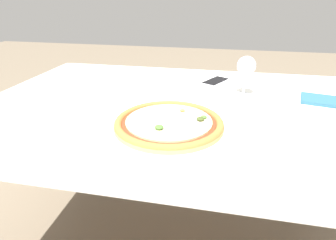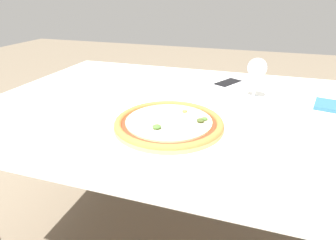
{
  "view_description": "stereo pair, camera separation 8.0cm",
  "coord_description": "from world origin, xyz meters",
  "px_view_note": "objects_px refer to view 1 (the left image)",
  "views": [
    {
      "loc": [
        0.14,
        -0.9,
        1.08
      ],
      "look_at": [
        -0.0,
        -0.2,
        0.75
      ],
      "focal_mm": 30.0,
      "sensor_mm": 36.0,
      "label": 1
    },
    {
      "loc": [
        0.22,
        -0.88,
        1.08
      ],
      "look_at": [
        -0.0,
        -0.2,
        0.75
      ],
      "focal_mm": 30.0,
      "sensor_mm": 36.0,
      "label": 2
    }
  ],
  "objects_px": {
    "dining_table": "(179,125)",
    "fork": "(55,104)",
    "wine_glass_far_left": "(246,67)",
    "cell_phone": "(216,82)",
    "pizza_plate": "(168,124)"
  },
  "relations": [
    {
      "from": "pizza_plate",
      "to": "wine_glass_far_left",
      "type": "bearing_deg",
      "value": 56.67
    },
    {
      "from": "pizza_plate",
      "to": "cell_phone",
      "type": "xyz_separation_m",
      "value": [
        0.11,
        0.48,
        -0.01
      ]
    },
    {
      "from": "pizza_plate",
      "to": "fork",
      "type": "bearing_deg",
      "value": 165.69
    },
    {
      "from": "dining_table",
      "to": "wine_glass_far_left",
      "type": "distance_m",
      "value": 0.32
    },
    {
      "from": "dining_table",
      "to": "fork",
      "type": "relative_size",
      "value": 8.45
    },
    {
      "from": "fork",
      "to": "wine_glass_far_left",
      "type": "bearing_deg",
      "value": 19.53
    },
    {
      "from": "dining_table",
      "to": "cell_phone",
      "type": "relative_size",
      "value": 8.94
    },
    {
      "from": "dining_table",
      "to": "cell_phone",
      "type": "distance_m",
      "value": 0.32
    },
    {
      "from": "dining_table",
      "to": "fork",
      "type": "distance_m",
      "value": 0.44
    },
    {
      "from": "pizza_plate",
      "to": "dining_table",
      "type": "bearing_deg",
      "value": 89.3
    },
    {
      "from": "dining_table",
      "to": "wine_glass_far_left",
      "type": "bearing_deg",
      "value": 33.08
    },
    {
      "from": "fork",
      "to": "cell_phone",
      "type": "height_order",
      "value": "cell_phone"
    },
    {
      "from": "fork",
      "to": "wine_glass_far_left",
      "type": "xyz_separation_m",
      "value": [
        0.65,
        0.23,
        0.11
      ]
    },
    {
      "from": "fork",
      "to": "cell_phone",
      "type": "distance_m",
      "value": 0.66
    },
    {
      "from": "wine_glass_far_left",
      "to": "cell_phone",
      "type": "xyz_separation_m",
      "value": [
        -0.11,
        0.14,
        -0.1
      ]
    }
  ]
}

